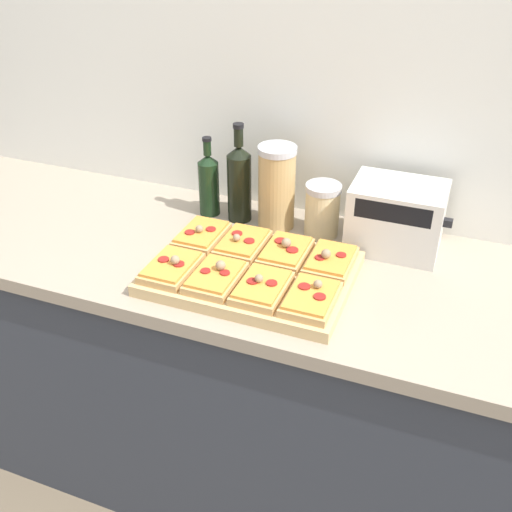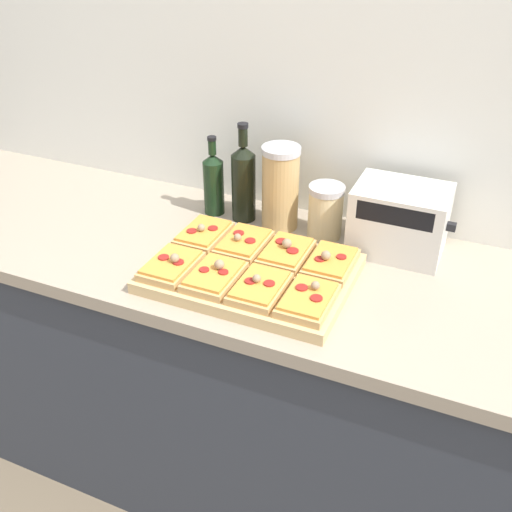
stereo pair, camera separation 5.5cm
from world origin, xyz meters
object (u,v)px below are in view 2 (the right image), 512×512
object	(u,v)px
cutting_board	(251,273)
grain_jar_tall	(280,188)
olive_oil_bottle	(214,182)
wine_bottle	(244,181)
grain_jar_short	(325,211)
toaster_oven	(399,220)

from	to	relation	value
cutting_board	grain_jar_tall	xyz separation A→B (m)	(-0.04, 0.29, 0.11)
olive_oil_bottle	grain_jar_tall	xyz separation A→B (m)	(0.22, 0.00, 0.02)
wine_bottle	grain_jar_short	world-z (taller)	wine_bottle
cutting_board	grain_jar_short	size ratio (longest dim) A/B	3.26
olive_oil_bottle	wine_bottle	bearing A→B (deg)	0.00
grain_jar_tall	olive_oil_bottle	bearing A→B (deg)	180.00
cutting_board	grain_jar_tall	bearing A→B (deg)	97.27
cutting_board	grain_jar_tall	size ratio (longest dim) A/B	2.04
grain_jar_tall	toaster_oven	world-z (taller)	grain_jar_tall
cutting_board	wine_bottle	bearing A→B (deg)	117.95
grain_jar_tall	wine_bottle	bearing A→B (deg)	180.00
olive_oil_bottle	wine_bottle	xyz separation A→B (m)	(0.10, 0.00, 0.02)
olive_oil_bottle	grain_jar_tall	bearing A→B (deg)	0.00
toaster_oven	olive_oil_bottle	bearing A→B (deg)	179.91
olive_oil_bottle	grain_jar_short	bearing A→B (deg)	0.00
grain_jar_tall	toaster_oven	size ratio (longest dim) A/B	0.92
cutting_board	wine_bottle	xyz separation A→B (m)	(-0.16, 0.29, 0.11)
olive_oil_bottle	grain_jar_short	size ratio (longest dim) A/B	1.58
cutting_board	toaster_oven	world-z (taller)	toaster_oven
cutting_board	wine_bottle	distance (m)	0.35
grain_jar_tall	grain_jar_short	distance (m)	0.15
wine_bottle	grain_jar_tall	distance (m)	0.12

